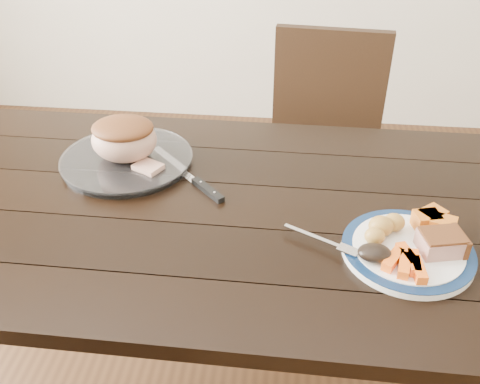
# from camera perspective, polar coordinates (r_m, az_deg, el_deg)

# --- Properties ---
(dining_table) EXTENTS (1.61, 0.91, 0.75)m
(dining_table) POSITION_cam_1_polar(r_m,az_deg,el_deg) (1.38, -3.23, -4.25)
(dining_table) COLOR black
(dining_table) RESTS_ON ground
(chair_far) EXTENTS (0.46, 0.47, 0.93)m
(chair_far) POSITION_cam_1_polar(r_m,az_deg,el_deg) (2.06, 8.84, 5.03)
(chair_far) COLOR black
(chair_far) RESTS_ON ground
(dinner_plate) EXTENTS (0.28, 0.28, 0.02)m
(dinner_plate) POSITION_cam_1_polar(r_m,az_deg,el_deg) (1.22, 17.42, -6.05)
(dinner_plate) COLOR white
(dinner_plate) RESTS_ON dining_table
(plate_rim) EXTENTS (0.28, 0.28, 0.02)m
(plate_rim) POSITION_cam_1_polar(r_m,az_deg,el_deg) (1.21, 17.49, -5.74)
(plate_rim) COLOR #0D2243
(plate_rim) RESTS_ON dinner_plate
(serving_platter) EXTENTS (0.35, 0.35, 0.02)m
(serving_platter) POSITION_cam_1_polar(r_m,az_deg,el_deg) (1.50, -11.95, 3.26)
(serving_platter) COLOR white
(serving_platter) RESTS_ON dining_table
(pork_slice) EXTENTS (0.10, 0.09, 0.04)m
(pork_slice) POSITION_cam_1_polar(r_m,az_deg,el_deg) (1.21, 20.63, -5.15)
(pork_slice) COLOR tan
(pork_slice) RESTS_ON dinner_plate
(roasted_potatoes) EXTENTS (0.09, 0.09, 0.05)m
(roasted_potatoes) POSITION_cam_1_polar(r_m,az_deg,el_deg) (1.21, 15.06, -3.66)
(roasted_potatoes) COLOR gold
(roasted_potatoes) RESTS_ON dinner_plate
(carrot_batons) EXTENTS (0.09, 0.11, 0.02)m
(carrot_batons) POSITION_cam_1_polar(r_m,az_deg,el_deg) (1.15, 17.40, -7.20)
(carrot_batons) COLOR orange
(carrot_batons) RESTS_ON dinner_plate
(pumpkin_wedges) EXTENTS (0.10, 0.09, 0.04)m
(pumpkin_wedges) POSITION_cam_1_polar(r_m,az_deg,el_deg) (1.27, 19.94, -2.96)
(pumpkin_wedges) COLOR orange
(pumpkin_wedges) RESTS_ON dinner_plate
(dark_mushroom) EXTENTS (0.07, 0.05, 0.03)m
(dark_mushroom) POSITION_cam_1_polar(r_m,az_deg,el_deg) (1.15, 14.16, -6.31)
(dark_mushroom) COLOR black
(dark_mushroom) RESTS_ON dinner_plate
(fork) EXTENTS (0.17, 0.10, 0.00)m
(fork) POSITION_cam_1_polar(r_m,az_deg,el_deg) (1.18, 9.15, -5.26)
(fork) COLOR silver
(fork) RESTS_ON dinner_plate
(roast_joint) EXTENTS (0.18, 0.15, 0.12)m
(roast_joint) POSITION_cam_1_polar(r_m,az_deg,el_deg) (1.47, -12.24, 5.45)
(roast_joint) COLOR tan
(roast_joint) RESTS_ON serving_platter
(cut_slice) EXTENTS (0.09, 0.08, 0.02)m
(cut_slice) POSITION_cam_1_polar(r_m,az_deg,el_deg) (1.43, -9.76, 2.58)
(cut_slice) COLOR tan
(cut_slice) RESTS_ON serving_platter
(carving_knife) EXTENTS (0.24, 0.25, 0.01)m
(carving_knife) POSITION_cam_1_polar(r_m,az_deg,el_deg) (1.38, -4.40, 0.91)
(carving_knife) COLOR silver
(carving_knife) RESTS_ON dining_table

